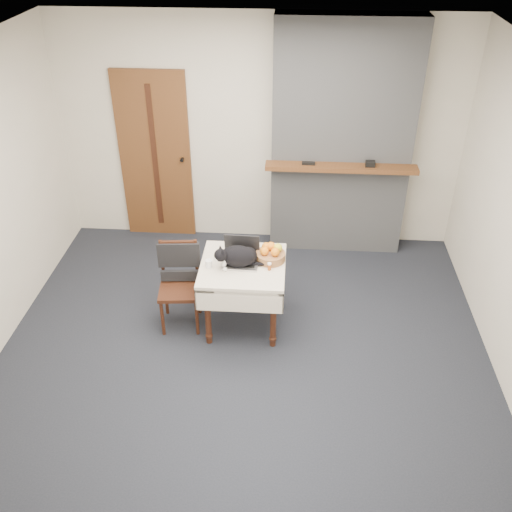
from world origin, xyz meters
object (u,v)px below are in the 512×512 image
at_px(door, 155,157).
at_px(cream_jar, 209,264).
at_px(fruit_basket, 271,254).
at_px(cat, 239,256).
at_px(pill_bottle, 269,266).
at_px(chair, 179,272).
at_px(side_table, 243,274).
at_px(laptop, 241,256).

distance_m(door, cream_jar, 1.97).
bearing_deg(door, fruit_basket, -48.35).
bearing_deg(cat, door, 99.27).
height_order(pill_bottle, chair, chair).
relative_size(cream_jar, chair, 0.08).
height_order(side_table, cat, cat).
bearing_deg(cat, side_table, 13.43).
bearing_deg(side_table, cat, -142.42).
bearing_deg(pill_bottle, cream_jar, 179.25).
bearing_deg(cat, chair, 148.96).
height_order(door, pill_bottle, door).
bearing_deg(laptop, chair, -177.71).
bearing_deg(laptop, pill_bottle, -23.01).
height_order(laptop, fruit_basket, laptop).
bearing_deg(laptop, cat, -98.06).
distance_m(cream_jar, chair, 0.38).
bearing_deg(side_table, pill_bottle, -16.59).
xyz_separation_m(laptop, chair, (-0.59, -0.01, -0.21)).
height_order(cat, fruit_basket, cat).
bearing_deg(side_table, chair, 175.91).
bearing_deg(door, cream_jar, -63.91).
height_order(cat, chair, cat).
relative_size(door, cat, 4.03).
distance_m(cat, cream_jar, 0.28).
distance_m(cream_jar, pill_bottle, 0.55).
height_order(door, cream_jar, door).
distance_m(side_table, cream_jar, 0.35).
xyz_separation_m(laptop, fruit_basket, (0.27, 0.05, 0.00)).
bearing_deg(cat, pill_bottle, -33.77).
distance_m(side_table, cat, 0.22).
xyz_separation_m(side_table, chair, (-0.61, 0.04, -0.04)).
xyz_separation_m(pill_bottle, chair, (-0.86, 0.12, -0.19)).
relative_size(cat, pill_bottle, 6.74).
bearing_deg(cream_jar, door, 116.09).
bearing_deg(fruit_basket, door, 131.65).
bearing_deg(laptop, side_table, -65.61).
xyz_separation_m(door, fruit_basket, (1.41, -1.59, -0.24)).
distance_m(laptop, fruit_basket, 0.28).
distance_m(door, side_table, 2.09).
distance_m(cat, chair, 0.63).
xyz_separation_m(cat, cream_jar, (-0.27, -0.04, -0.06)).
xyz_separation_m(cream_jar, chair, (-0.31, 0.11, -0.19)).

